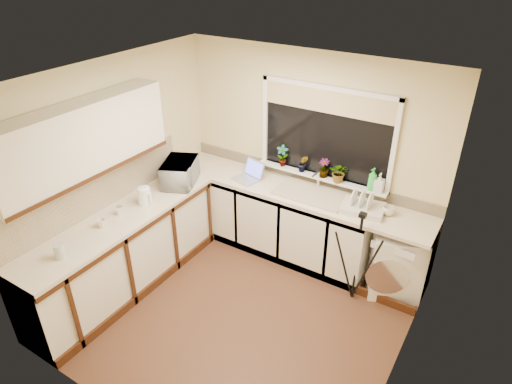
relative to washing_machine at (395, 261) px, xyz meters
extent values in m
plane|color=#4F2F1F|center=(-1.25, -1.21, -0.38)|extent=(3.20, 3.20, 0.00)
plane|color=white|center=(-1.25, -1.21, 2.07)|extent=(3.20, 3.20, 0.00)
plane|color=beige|center=(-1.25, 0.29, 0.84)|extent=(3.20, 0.00, 3.20)
plane|color=beige|center=(-1.25, -2.71, 0.84)|extent=(3.20, 0.00, 3.20)
plane|color=beige|center=(-2.85, -1.21, 0.84)|extent=(0.00, 3.00, 3.00)
plane|color=beige|center=(0.35, -1.21, 0.84)|extent=(0.00, 3.00, 3.00)
cube|color=silver|center=(-1.57, -0.01, 0.05)|extent=(2.55, 0.60, 0.86)
cube|color=silver|center=(-2.55, -1.51, 0.05)|extent=(0.54, 2.40, 0.86)
cube|color=beige|center=(-1.25, -0.01, 0.50)|extent=(3.20, 0.60, 0.04)
cube|color=beige|center=(-2.55, -1.51, 0.50)|extent=(0.60, 2.40, 0.04)
cube|color=silver|center=(-2.69, -1.66, 1.42)|extent=(0.28, 1.90, 0.70)
cube|color=beige|center=(-2.84, -1.51, 0.74)|extent=(0.02, 2.40, 0.45)
cube|color=beige|center=(-1.25, 0.28, 0.59)|extent=(3.20, 0.02, 0.14)
cube|color=black|center=(-1.05, 0.27, 1.17)|extent=(1.50, 0.02, 1.00)
cube|color=tan|center=(-1.05, 0.25, 1.54)|extent=(1.50, 0.02, 0.25)
cube|color=white|center=(-1.05, 0.22, 0.65)|extent=(1.60, 0.14, 0.03)
cube|color=tan|center=(-1.05, -0.01, 0.53)|extent=(0.82, 0.46, 0.03)
cylinder|color=silver|center=(-1.05, 0.17, 0.64)|extent=(0.03, 0.03, 0.24)
cube|color=white|center=(0.00, 0.00, 0.00)|extent=(0.70, 0.69, 0.77)
cube|color=#A09FA7|center=(-1.88, -0.11, 0.53)|extent=(0.35, 0.29, 0.02)
cube|color=#5762EE|center=(-1.84, 0.03, 0.63)|extent=(0.31, 0.16, 0.20)
cylinder|color=white|center=(-2.51, -1.16, 0.61)|extent=(0.15, 0.15, 0.19)
cube|color=beige|center=(-0.43, -0.03, 0.55)|extent=(0.49, 0.39, 0.07)
cylinder|color=#B5BBC0|center=(-2.49, -2.27, 0.59)|extent=(0.10, 0.10, 0.14)
cylinder|color=white|center=(-2.58, -1.45, 0.57)|extent=(0.07, 0.07, 0.10)
imported|color=silver|center=(-2.49, -0.58, 0.66)|extent=(0.53, 0.61, 0.29)
imported|color=#999999|center=(-1.55, 0.20, 0.80)|extent=(0.17, 0.14, 0.27)
imported|color=#999999|center=(-1.27, 0.20, 0.77)|extent=(0.14, 0.13, 0.21)
imported|color=#999999|center=(-1.01, 0.20, 0.78)|extent=(0.13, 0.13, 0.22)
imported|color=#999999|center=(-0.81, 0.18, 0.78)|extent=(0.25, 0.23, 0.23)
imported|color=green|center=(-0.44, 0.20, 0.79)|extent=(0.12, 0.12, 0.26)
imported|color=#999999|center=(-0.35, 0.21, 0.77)|extent=(0.10, 0.10, 0.22)
imported|color=silver|center=(-0.17, 0.04, 0.57)|extent=(0.14, 0.14, 0.10)
imported|color=beige|center=(-2.56, -1.72, 0.56)|extent=(0.12, 0.12, 0.09)
camera|label=1|loc=(0.75, -4.09, 3.06)|focal=31.36mm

